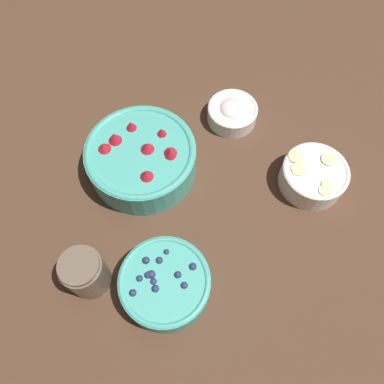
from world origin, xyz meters
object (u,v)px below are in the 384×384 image
bowl_bananas (314,175)px  jar_chocolate (86,273)px  bowl_blueberries (165,283)px  bowl_cream (232,112)px  bowl_strawberries (141,157)px

bowl_bananas → jar_chocolate: bearing=132.7°
bowl_blueberries → bowl_cream: (0.42, -0.02, -0.01)m
bowl_cream → bowl_blueberries: bearing=177.8°
bowl_cream → jar_chocolate: bearing=160.7°
bowl_strawberries → bowl_bananas: size_ratio=1.70×
bowl_blueberries → jar_chocolate: (-0.03, 0.14, 0.01)m
bowl_blueberries → jar_chocolate: bearing=101.3°
jar_chocolate → bowl_bananas: bearing=-47.3°
bowl_blueberries → jar_chocolate: size_ratio=1.64×
bowl_strawberries → bowl_bananas: bowl_strawberries is taller
bowl_strawberries → jar_chocolate: size_ratio=2.29×
bowl_bananas → bowl_cream: bearing=60.7°
bowl_blueberries → bowl_bananas: 0.38m
bowl_bananas → jar_chocolate: 0.50m
bowl_cream → bowl_strawberries: bearing=141.5°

